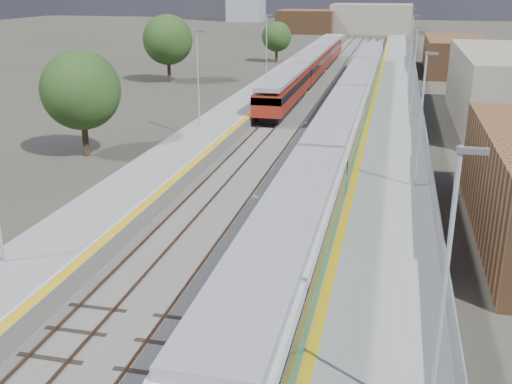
% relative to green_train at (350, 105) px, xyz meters
% --- Properties ---
extents(ground, '(320.00, 320.00, 0.00)m').
position_rel_green_train_xyz_m(ground, '(-1.50, 11.06, -2.26)').
color(ground, '#47443A').
rests_on(ground, ground).
extents(ballast_bed, '(10.50, 155.00, 0.06)m').
position_rel_green_train_xyz_m(ballast_bed, '(-3.75, 13.56, -2.23)').
color(ballast_bed, '#565451').
rests_on(ballast_bed, ground).
extents(tracks, '(8.96, 160.00, 0.17)m').
position_rel_green_train_xyz_m(tracks, '(-3.15, 15.24, -2.16)').
color(tracks, '#4C3323').
rests_on(tracks, ground).
extents(platform_right, '(4.70, 155.00, 8.52)m').
position_rel_green_train_xyz_m(platform_right, '(3.78, 13.55, -1.73)').
color(platform_right, slate).
rests_on(platform_right, ground).
extents(platform_left, '(4.30, 155.00, 8.52)m').
position_rel_green_train_xyz_m(platform_left, '(-10.55, 13.55, -1.75)').
color(platform_left, slate).
rests_on(platform_left, ground).
extents(green_train, '(2.92, 81.29, 3.22)m').
position_rel_green_train_xyz_m(green_train, '(0.00, 0.00, 0.00)').
color(green_train, black).
rests_on(green_train, ground).
extents(red_train, '(2.70, 54.89, 3.41)m').
position_rel_green_train_xyz_m(red_train, '(-7.00, 26.32, -0.25)').
color(red_train, black).
rests_on(red_train, ground).
extents(tree_a, '(5.62, 5.62, 7.61)m').
position_rel_green_train_xyz_m(tree_a, '(-18.00, -12.16, 2.53)').
color(tree_a, '#382619').
rests_on(tree_a, ground).
extents(tree_b, '(6.19, 6.19, 8.39)m').
position_rel_green_train_xyz_m(tree_b, '(-24.47, 21.75, 3.02)').
color(tree_b, '#382619').
rests_on(tree_b, ground).
extents(tree_c, '(4.69, 4.69, 6.35)m').
position_rel_green_train_xyz_m(tree_c, '(-15.19, 45.01, 1.73)').
color(tree_c, '#382619').
rests_on(tree_c, ground).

